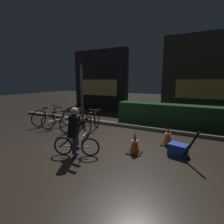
{
  "coord_description": "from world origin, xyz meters",
  "views": [
    {
      "loc": [
        2.69,
        -4.11,
        1.89
      ],
      "look_at": [
        0.2,
        0.6,
        0.9
      ],
      "focal_mm": 27.31,
      "sensor_mm": 36.0,
      "label": 1
    }
  ],
  "objects_px": {
    "parked_bike_left_mid": "(58,119)",
    "cyclist": "(75,132)",
    "street_post": "(82,94)",
    "traffic_cone_far": "(168,136)",
    "parked_bike_center_left": "(75,120)",
    "closed_umbrella": "(190,146)",
    "parked_bike_center_right": "(93,122)",
    "traffic_cone_near": "(135,143)",
    "blue_crate": "(178,150)",
    "parked_bike_leftmost": "(49,116)"
  },
  "relations": [
    {
      "from": "street_post",
      "to": "parked_bike_center_left",
      "type": "xyz_separation_m",
      "value": [
        -0.19,
        -0.25,
        -1.0
      ]
    },
    {
      "from": "parked_bike_center_left",
      "to": "blue_crate",
      "type": "xyz_separation_m",
      "value": [
        3.9,
        -0.65,
        -0.21
      ]
    },
    {
      "from": "street_post",
      "to": "closed_umbrella",
      "type": "bearing_deg",
      "value": -16.06
    },
    {
      "from": "traffic_cone_far",
      "to": "closed_umbrella",
      "type": "bearing_deg",
      "value": -53.04
    },
    {
      "from": "cyclist",
      "to": "parked_bike_center_left",
      "type": "bearing_deg",
      "value": 108.48
    },
    {
      "from": "street_post",
      "to": "traffic_cone_far",
      "type": "height_order",
      "value": "street_post"
    },
    {
      "from": "parked_bike_left_mid",
      "to": "traffic_cone_near",
      "type": "height_order",
      "value": "parked_bike_left_mid"
    },
    {
      "from": "street_post",
      "to": "parked_bike_left_mid",
      "type": "xyz_separation_m",
      "value": [
        -1.01,
        -0.31,
        -1.04
      ]
    },
    {
      "from": "street_post",
      "to": "parked_bike_left_mid",
      "type": "height_order",
      "value": "street_post"
    },
    {
      "from": "traffic_cone_far",
      "to": "blue_crate",
      "type": "relative_size",
      "value": 1.33
    },
    {
      "from": "cyclist",
      "to": "closed_umbrella",
      "type": "distance_m",
      "value": 2.78
    },
    {
      "from": "parked_bike_left_mid",
      "to": "traffic_cone_near",
      "type": "bearing_deg",
      "value": -94.3
    },
    {
      "from": "parked_bike_leftmost",
      "to": "traffic_cone_near",
      "type": "distance_m",
      "value": 4.55
    },
    {
      "from": "parked_bike_left_mid",
      "to": "cyclist",
      "type": "relative_size",
      "value": 1.2
    },
    {
      "from": "parked_bike_left_mid",
      "to": "parked_bike_center_left",
      "type": "distance_m",
      "value": 0.82
    },
    {
      "from": "traffic_cone_near",
      "to": "cyclist",
      "type": "bearing_deg",
      "value": -147.63
    },
    {
      "from": "parked_bike_leftmost",
      "to": "parked_bike_left_mid",
      "type": "relative_size",
      "value": 1.17
    },
    {
      "from": "parked_bike_leftmost",
      "to": "parked_bike_center_left",
      "type": "distance_m",
      "value": 1.53
    },
    {
      "from": "cyclist",
      "to": "street_post",
      "type": "bearing_deg",
      "value": 101.64
    },
    {
      "from": "traffic_cone_near",
      "to": "street_post",
      "type": "bearing_deg",
      "value": 154.17
    },
    {
      "from": "street_post",
      "to": "blue_crate",
      "type": "relative_size",
      "value": 6.18
    },
    {
      "from": "parked_bike_leftmost",
      "to": "traffic_cone_near",
      "type": "xyz_separation_m",
      "value": [
        4.4,
        -1.16,
        -0.08
      ]
    },
    {
      "from": "traffic_cone_far",
      "to": "closed_umbrella",
      "type": "relative_size",
      "value": 0.69
    },
    {
      "from": "street_post",
      "to": "parked_bike_leftmost",
      "type": "relative_size",
      "value": 1.56
    },
    {
      "from": "parked_bike_center_right",
      "to": "traffic_cone_far",
      "type": "relative_size",
      "value": 2.83
    },
    {
      "from": "blue_crate",
      "to": "cyclist",
      "type": "height_order",
      "value": "cyclist"
    },
    {
      "from": "parked_bike_leftmost",
      "to": "closed_umbrella",
      "type": "distance_m",
      "value": 5.8
    },
    {
      "from": "parked_bike_left_mid",
      "to": "parked_bike_center_left",
      "type": "xyz_separation_m",
      "value": [
        0.82,
        0.07,
        0.04
      ]
    },
    {
      "from": "street_post",
      "to": "traffic_cone_far",
      "type": "xyz_separation_m",
      "value": [
        3.34,
        -0.29,
        -1.08
      ]
    },
    {
      "from": "traffic_cone_near",
      "to": "cyclist",
      "type": "relative_size",
      "value": 0.47
    },
    {
      "from": "parked_bike_left_mid",
      "to": "traffic_cone_near",
      "type": "xyz_separation_m",
      "value": [
        3.69,
        -0.99,
        -0.04
      ]
    },
    {
      "from": "street_post",
      "to": "traffic_cone_far",
      "type": "distance_m",
      "value": 3.53
    },
    {
      "from": "parked_bike_leftmost",
      "to": "cyclist",
      "type": "relative_size",
      "value": 1.4
    },
    {
      "from": "parked_bike_center_right",
      "to": "parked_bike_leftmost",
      "type": "bearing_deg",
      "value": 73.69
    },
    {
      "from": "parked_bike_leftmost",
      "to": "parked_bike_left_mid",
      "type": "xyz_separation_m",
      "value": [
        0.71,
        -0.18,
        -0.04
      ]
    },
    {
      "from": "parked_bike_center_left",
      "to": "parked_bike_center_right",
      "type": "relative_size",
      "value": 1.05
    },
    {
      "from": "traffic_cone_near",
      "to": "parked_bike_center_right",
      "type": "bearing_deg",
      "value": 151.53
    },
    {
      "from": "street_post",
      "to": "blue_crate",
      "type": "bearing_deg",
      "value": -13.63
    },
    {
      "from": "traffic_cone_near",
      "to": "blue_crate",
      "type": "relative_size",
      "value": 1.32
    },
    {
      "from": "blue_crate",
      "to": "cyclist",
      "type": "distance_m",
      "value": 2.65
    },
    {
      "from": "street_post",
      "to": "traffic_cone_near",
      "type": "relative_size",
      "value": 4.68
    },
    {
      "from": "traffic_cone_near",
      "to": "traffic_cone_far",
      "type": "height_order",
      "value": "traffic_cone_far"
    },
    {
      "from": "closed_umbrella",
      "to": "cyclist",
      "type": "bearing_deg",
      "value": -131.16
    },
    {
      "from": "blue_crate",
      "to": "traffic_cone_far",
      "type": "bearing_deg",
      "value": 120.89
    },
    {
      "from": "traffic_cone_far",
      "to": "closed_umbrella",
      "type": "distance_m",
      "value": 1.09
    },
    {
      "from": "street_post",
      "to": "parked_bike_center_left",
      "type": "height_order",
      "value": "street_post"
    },
    {
      "from": "parked_bike_left_mid",
      "to": "traffic_cone_far",
      "type": "relative_size",
      "value": 2.55
    },
    {
      "from": "traffic_cone_far",
      "to": "cyclist",
      "type": "relative_size",
      "value": 0.47
    },
    {
      "from": "parked_bike_center_right",
      "to": "traffic_cone_near",
      "type": "relative_size",
      "value": 2.86
    },
    {
      "from": "parked_bike_leftmost",
      "to": "parked_bike_center_left",
      "type": "height_order",
      "value": "parked_bike_leftmost"
    }
  ]
}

